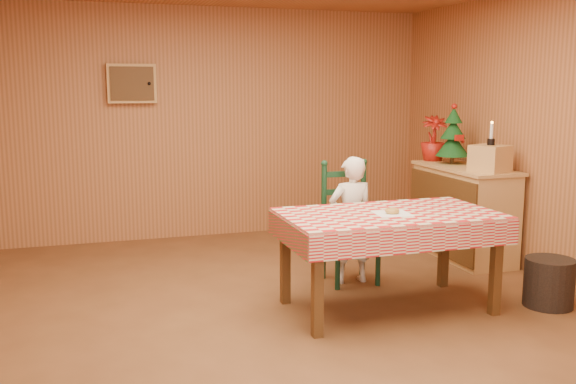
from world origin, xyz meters
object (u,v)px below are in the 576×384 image
at_px(crate, 490,158).
at_px(storage_bin, 549,283).
at_px(dining_table, 389,223).
at_px(christmas_tree, 453,137).
at_px(seated_child, 351,220).
at_px(shelf_unit, 463,212).
at_px(ladder_chair, 348,225).

distance_m(crate, storage_bin, 1.41).
relative_size(dining_table, christmas_tree, 2.67).
bearing_deg(crate, storage_bin, -98.99).
relative_size(christmas_tree, storage_bin, 1.61).
xyz_separation_m(christmas_tree, storage_bin, (-0.17, -1.75, -1.02)).
distance_m(christmas_tree, storage_bin, 2.03).
relative_size(seated_child, shelf_unit, 0.91).
height_order(seated_child, storage_bin, seated_child).
bearing_deg(christmas_tree, shelf_unit, -91.98).
height_order(shelf_unit, christmas_tree, christmas_tree).
xyz_separation_m(shelf_unit, christmas_tree, (0.01, 0.25, 0.74)).
height_order(ladder_chair, seated_child, seated_child).
bearing_deg(ladder_chair, shelf_unit, 14.85).
bearing_deg(dining_table, shelf_unit, 39.44).
bearing_deg(seated_child, christmas_tree, -154.38).
bearing_deg(shelf_unit, crate, -88.77).
distance_m(ladder_chair, christmas_tree, 1.70).
relative_size(crate, storage_bin, 0.78).
distance_m(seated_child, christmas_tree, 1.70).
xyz_separation_m(ladder_chair, storage_bin, (1.25, -1.12, -0.31)).
distance_m(dining_table, shelf_unit, 1.84).
distance_m(crate, christmas_tree, 0.67).
bearing_deg(seated_child, dining_table, 90.00).
relative_size(ladder_chair, crate, 3.60).
bearing_deg(seated_child, crate, -178.74).
relative_size(shelf_unit, storage_bin, 3.22).
bearing_deg(shelf_unit, dining_table, -140.56).
xyz_separation_m(dining_table, seated_child, (-0.00, 0.73, -0.13)).
xyz_separation_m(dining_table, christmas_tree, (1.42, 1.41, 0.52)).
bearing_deg(dining_table, christmas_tree, 44.81).
relative_size(dining_table, storage_bin, 4.30).
bearing_deg(storage_bin, ladder_chair, 138.00).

